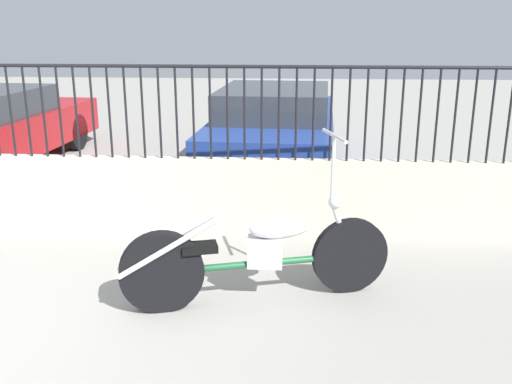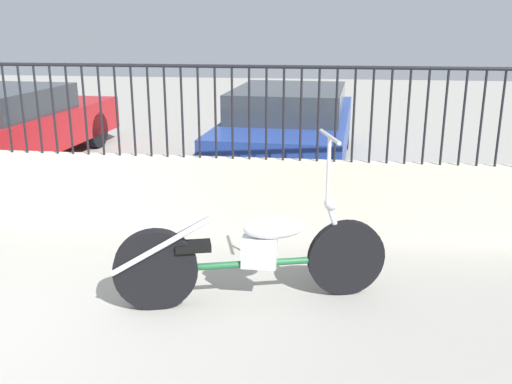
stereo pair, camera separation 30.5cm
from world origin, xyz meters
TOP-DOWN VIEW (x-y plane):
  - low_wall at (0.00, 2.40)m, footprint 10.07×0.18m
  - fence_railing at (-0.00, 2.40)m, footprint 10.07×0.04m
  - motorcycle_green at (2.08, 0.81)m, footprint 2.18×0.81m
  - car_blue at (2.17, 5.41)m, footprint 2.02×4.67m

SIDE VIEW (x-z plane):
  - motorcycle_green at x=2.08m, z-range -0.28..1.09m
  - low_wall at x=0.00m, z-range 0.00..0.82m
  - car_blue at x=2.17m, z-range 0.02..1.27m
  - fence_railing at x=0.00m, z-range 0.96..1.93m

